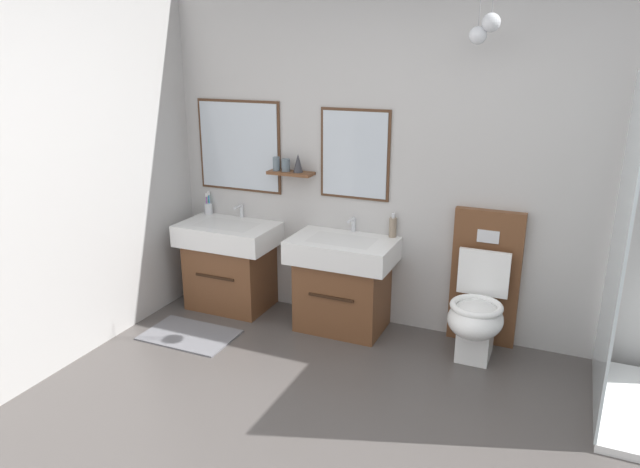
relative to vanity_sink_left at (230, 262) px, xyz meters
name	(u,v)px	position (x,y,z in m)	size (l,w,h in m)	color
wall_back	(445,153)	(1.65, 0.28, 0.97)	(4.59, 0.45, 2.72)	#B7B5B2
bath_mat	(190,335)	(0.00, -0.61, -0.38)	(0.68, 0.44, 0.01)	slate
vanity_sink_left	(230,262)	(0.00, 0.00, 0.00)	(0.78, 0.52, 0.72)	brown
tap_on_left_sink	(240,209)	(0.00, 0.19, 0.40)	(0.03, 0.13, 0.11)	silver
vanity_sink_right	(343,280)	(1.00, 0.00, 0.00)	(0.78, 0.52, 0.72)	brown
tap_on_right_sink	(353,223)	(1.00, 0.19, 0.40)	(0.03, 0.13, 0.11)	silver
toilet	(480,303)	(2.01, 0.02, -0.01)	(0.48, 0.62, 1.00)	brown
toothbrush_cup	(208,208)	(-0.31, 0.18, 0.39)	(0.07, 0.07, 0.20)	silver
soap_dispenser	(393,227)	(1.32, 0.19, 0.41)	(0.06, 0.06, 0.18)	gray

